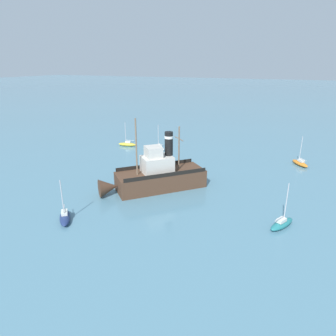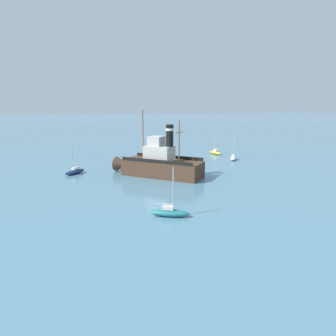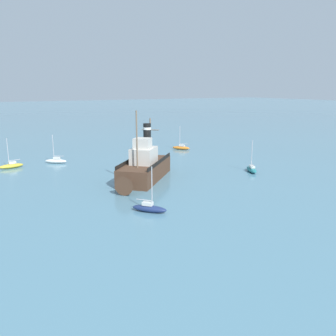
# 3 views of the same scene
# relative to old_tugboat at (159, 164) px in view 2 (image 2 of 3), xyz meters

# --- Properties ---
(ground_plane) EXTENTS (600.00, 600.00, 0.00)m
(ground_plane) POSITION_rel_old_tugboat_xyz_m (0.52, -3.14, -1.83)
(ground_plane) COLOR teal
(old_tugboat) EXTENTS (12.47, 12.66, 9.90)m
(old_tugboat) POSITION_rel_old_tugboat_xyz_m (0.00, 0.00, 0.00)
(old_tugboat) COLOR #4C3323
(old_tugboat) RESTS_ON ground
(sailboat_teal) EXTENTS (2.70, 3.89, 4.90)m
(sailboat_teal) POSITION_rel_old_tugboat_xyz_m (-16.59, 3.97, -1.40)
(sailboat_teal) COLOR #23757A
(sailboat_teal) RESTS_ON ground
(sailboat_navy) EXTENTS (3.32, 3.59, 4.90)m
(sailboat_navy) POSITION_rel_old_tugboat_xyz_m (5.34, 12.09, -1.40)
(sailboat_navy) COLOR navy
(sailboat_navy) RESTS_ON ground
(sailboat_yellow) EXTENTS (3.94, 1.78, 4.90)m
(sailboat_yellow) POSITION_rel_old_tugboat_xyz_m (15.23, -17.53, -1.40)
(sailboat_yellow) COLOR gold
(sailboat_yellow) RESTS_ON ground
(sailboat_white) EXTENTS (3.71, 3.15, 4.90)m
(sailboat_white) POSITION_rel_old_tugboat_xyz_m (8.07, -17.83, -1.40)
(sailboat_white) COLOR white
(sailboat_white) RESTS_ON ground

